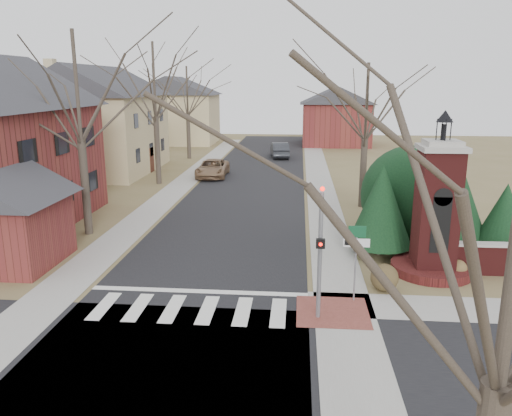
# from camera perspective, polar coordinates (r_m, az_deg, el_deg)

# --- Properties ---
(ground) EXTENTS (120.00, 120.00, 0.00)m
(ground) POSITION_cam_1_polar(r_m,az_deg,el_deg) (16.68, -8.15, -12.61)
(ground) COLOR brown
(ground) RESTS_ON ground
(main_street) EXTENTS (8.00, 70.00, 0.01)m
(main_street) POSITION_cam_1_polar(r_m,az_deg,el_deg) (37.41, -0.64, 2.64)
(main_street) COLOR black
(main_street) RESTS_ON ground
(cross_street) EXTENTS (120.00, 8.00, 0.01)m
(cross_street) POSITION_cam_1_polar(r_m,az_deg,el_deg) (14.15, -10.99, -17.97)
(cross_street) COLOR black
(cross_street) RESTS_ON ground
(crosswalk_zone) EXTENTS (8.00, 2.20, 0.02)m
(crosswalk_zone) POSITION_cam_1_polar(r_m,az_deg,el_deg) (17.38, -7.55, -11.41)
(crosswalk_zone) COLOR silver
(crosswalk_zone) RESTS_ON ground
(stop_bar) EXTENTS (8.00, 0.35, 0.02)m
(stop_bar) POSITION_cam_1_polar(r_m,az_deg,el_deg) (18.71, -6.56, -9.45)
(stop_bar) COLOR silver
(stop_bar) RESTS_ON ground
(sidewalk_right_main) EXTENTS (2.00, 60.00, 0.02)m
(sidewalk_right_main) POSITION_cam_1_polar(r_m,az_deg,el_deg) (37.27, 7.35, 2.49)
(sidewalk_right_main) COLOR gray
(sidewalk_right_main) RESTS_ON ground
(sidewalk_left) EXTENTS (2.00, 60.00, 0.02)m
(sidewalk_left) POSITION_cam_1_polar(r_m,az_deg,el_deg) (38.26, -8.42, 2.76)
(sidewalk_left) COLOR gray
(sidewalk_left) RESTS_ON ground
(curb_apron) EXTENTS (2.40, 2.40, 0.02)m
(curb_apron) POSITION_cam_1_polar(r_m,az_deg,el_deg) (17.23, 8.73, -11.67)
(curb_apron) COLOR brown
(curb_apron) RESTS_ON ground
(traffic_signal_pole) EXTENTS (0.28, 0.41, 4.50)m
(traffic_signal_pole) POSITION_cam_1_polar(r_m,az_deg,el_deg) (15.84, 7.36, -3.92)
(traffic_signal_pole) COLOR slate
(traffic_signal_pole) RESTS_ON ground
(sign_post) EXTENTS (0.90, 0.07, 2.75)m
(sign_post) POSITION_cam_1_polar(r_m,az_deg,el_deg) (17.49, 11.37, -4.54)
(sign_post) COLOR slate
(sign_post) RESTS_ON ground
(brick_gate_monument) EXTENTS (3.20, 3.20, 6.47)m
(brick_gate_monument) POSITION_cam_1_polar(r_m,az_deg,el_deg) (20.90, 19.83, -1.41)
(brick_gate_monument) COLOR #4E1717
(brick_gate_monument) RESTS_ON ground
(house_stucco_left) EXTENTS (9.80, 12.80, 9.28)m
(house_stucco_left) POSITION_cam_1_polar(r_m,az_deg,el_deg) (44.95, -17.67, 9.84)
(house_stucco_left) COLOR tan
(house_stucco_left) RESTS_ON ground
(garage_left) EXTENTS (4.80, 4.80, 4.29)m
(garage_left) POSITION_cam_1_polar(r_m,az_deg,el_deg) (23.09, -26.78, -0.49)
(garage_left) COLOR maroon
(garage_left) RESTS_ON ground
(house_distant_left) EXTENTS (10.80, 8.80, 8.53)m
(house_distant_left) POSITION_cam_1_polar(r_m,az_deg,el_deg) (64.47, -9.23, 11.12)
(house_distant_left) COLOR tan
(house_distant_left) RESTS_ON ground
(house_distant_right) EXTENTS (8.80, 8.80, 7.30)m
(house_distant_right) POSITION_cam_1_polar(r_m,az_deg,el_deg) (62.75, 9.12, 10.49)
(house_distant_right) COLOR maroon
(house_distant_right) RESTS_ON ground
(evergreen_near) EXTENTS (2.80, 2.80, 4.10)m
(evergreen_near) POSITION_cam_1_polar(r_m,az_deg,el_deg) (22.39, 14.13, 0.37)
(evergreen_near) COLOR #473D33
(evergreen_near) RESTS_ON ground
(evergreen_mid) EXTENTS (3.40, 3.40, 4.70)m
(evergreen_mid) POSITION_cam_1_polar(r_m,az_deg,el_deg) (24.21, 21.47, 1.56)
(evergreen_mid) COLOR #473D33
(evergreen_mid) RESTS_ON ground
(evergreen_far) EXTENTS (2.40, 2.40, 3.30)m
(evergreen_far) POSITION_cam_1_polar(r_m,az_deg,el_deg) (24.10, 26.53, -0.73)
(evergreen_far) COLOR #473D33
(evergreen_far) RESTS_ON ground
(evergreen_mass) EXTENTS (4.80, 4.80, 4.80)m
(evergreen_mass) POSITION_cam_1_polar(r_m,az_deg,el_deg) (25.11, 17.33, 1.85)
(evergreen_mass) COLOR black
(evergreen_mass) RESTS_ON ground
(bare_tree_0) EXTENTS (8.05, 8.05, 11.15)m
(bare_tree_0) POSITION_cam_1_polar(r_m,az_deg,el_deg) (25.75, -19.89, 13.85)
(bare_tree_0) COLOR #473D33
(bare_tree_0) RESTS_ON ground
(bare_tree_1) EXTENTS (8.40, 8.40, 11.64)m
(bare_tree_1) POSITION_cam_1_polar(r_m,az_deg,el_deg) (37.99, -11.60, 14.73)
(bare_tree_1) COLOR #473D33
(bare_tree_1) RESTS_ON ground
(bare_tree_2) EXTENTS (7.35, 7.35, 10.19)m
(bare_tree_2) POSITION_cam_1_polar(r_m,az_deg,el_deg) (50.71, -7.89, 13.52)
(bare_tree_2) COLOR #473D33
(bare_tree_2) RESTS_ON ground
(bare_tree_3) EXTENTS (7.00, 7.00, 9.70)m
(bare_tree_3) POSITION_cam_1_polar(r_m,az_deg,el_deg) (30.74, 12.58, 12.37)
(bare_tree_3) COLOR #473D33
(bare_tree_3) RESTS_ON ground
(pickup_truck) EXTENTS (2.41, 5.06, 1.39)m
(pickup_truck) POSITION_cam_1_polar(r_m,az_deg,el_deg) (40.78, -4.99, 4.54)
(pickup_truck) COLOR #846448
(pickup_truck) RESTS_ON ground
(distant_car) EXTENTS (2.23, 4.86, 1.54)m
(distant_car) POSITION_cam_1_polar(r_m,az_deg,el_deg) (51.37, 2.72, 6.65)
(distant_car) COLOR #313338
(distant_car) RESTS_ON ground
(dry_shrub_left) EXTENTS (1.02, 1.02, 1.02)m
(dry_shrub_left) POSITION_cam_1_polar(r_m,az_deg,el_deg) (19.09, 14.46, -7.70)
(dry_shrub_left) COLOR #4C3D22
(dry_shrub_left) RESTS_ON ground
(dry_shrub_right) EXTENTS (0.71, 0.71, 0.71)m
(dry_shrub_right) POSITION_cam_1_polar(r_m,az_deg,el_deg) (21.33, 22.07, -6.42)
(dry_shrub_right) COLOR brown
(dry_shrub_right) RESTS_ON ground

